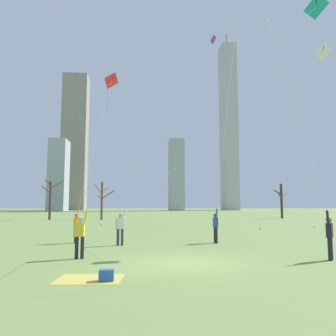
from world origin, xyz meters
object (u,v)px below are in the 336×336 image
object	(u,v)px
kite_flyer_midfield_center_white	(149,202)
bare_tree_center	(102,200)
kite_flyer_midfield_right_yellow	(219,191)
distant_kite_drifting_left_purple	(216,51)
kite_flyer_midfield_left_red	(85,190)
bare_tree_leftmost	(50,198)
kite_flyer_far_back_teal	(103,212)
distant_kite_high_overhead_pink	(62,25)
picnic_spot	(99,277)
bare_tree_rightmost	(281,199)
kite_flyer_foreground_left_green	(301,138)
distant_kite_low_near_trees_orange	(122,4)

from	to	relation	value
kite_flyer_midfield_center_white	bare_tree_center	world-z (taller)	kite_flyer_midfield_center_white
kite_flyer_midfield_right_yellow	distant_kite_drifting_left_purple	bearing A→B (deg)	76.44
kite_flyer_midfield_left_red	bare_tree_leftmost	xyz separation A→B (m)	(-9.29, 29.49, 0.16)
kite_flyer_far_back_teal	distant_kite_high_overhead_pink	bearing A→B (deg)	108.35
kite_flyer_far_back_teal	picnic_spot	bearing A→B (deg)	-85.56
kite_flyer_far_back_teal	bare_tree_leftmost	xyz separation A→B (m)	(-11.02, 36.16, 1.28)
distant_kite_high_overhead_pink	bare_tree_leftmost	size ratio (longest dim) A/B	3.93
kite_flyer_far_back_teal	kite_flyer_midfield_right_yellow	distance (m)	6.79
kite_flyer_midfield_center_white	picnic_spot	size ratio (longest dim) A/B	6.29
kite_flyer_midfield_right_yellow	bare_tree_center	bearing A→B (deg)	106.26
distant_kite_high_overhead_pink	kite_flyer_midfield_left_red	bearing A→B (deg)	-69.49
picnic_spot	bare_tree_rightmost	distance (m)	47.77
kite_flyer_foreground_left_green	kite_flyer_midfield_center_white	xyz separation A→B (m)	(-5.28, 6.21, -2.27)
kite_flyer_far_back_teal	kite_flyer_midfield_left_red	world-z (taller)	kite_flyer_midfield_left_red
distant_kite_drifting_left_purple	distant_kite_low_near_trees_orange	world-z (taller)	distant_kite_low_near_trees_orange
kite_flyer_midfield_right_yellow	kite_flyer_midfield_center_white	bearing A→B (deg)	170.44
kite_flyer_far_back_teal	bare_tree_leftmost	world-z (taller)	kite_flyer_far_back_teal
kite_flyer_midfield_right_yellow	kite_flyer_foreground_left_green	xyz separation A→B (m)	(1.67, -5.60, 1.71)
kite_flyer_midfield_center_white	kite_flyer_midfield_right_yellow	bearing A→B (deg)	-9.56
kite_flyer_midfield_center_white	bare_tree_center	bearing A→B (deg)	100.22
kite_flyer_midfield_left_red	distant_kite_low_near_trees_orange	size ratio (longest dim) A/B	0.38
bare_tree_center	kite_flyer_foreground_left_green	bearing A→B (deg)	-73.69
distant_kite_drifting_left_purple	bare_tree_rightmost	xyz separation A→B (m)	(14.56, 18.47, -14.98)
kite_flyer_midfield_left_red	picnic_spot	xyz separation A→B (m)	(2.00, -10.31, -2.82)
kite_flyer_foreground_left_green	distant_kite_drifting_left_purple	bearing A→B (deg)	84.39
distant_kite_low_near_trees_orange	picnic_spot	world-z (taller)	distant_kite_low_near_trees_orange
distant_kite_low_near_trees_orange	picnic_spot	bearing A→B (deg)	-87.89
kite_flyer_midfield_center_white	distant_kite_drifting_left_purple	xyz separation A→B (m)	(7.36, 14.93, 15.73)
kite_flyer_midfield_center_white	distant_kite_high_overhead_pink	world-z (taller)	distant_kite_high_overhead_pink
kite_flyer_far_back_teal	kite_flyer_foreground_left_green	bearing A→B (deg)	-14.01
distant_kite_drifting_left_purple	kite_flyer_midfield_left_red	bearing A→B (deg)	-131.00
kite_flyer_midfield_center_white	bare_tree_leftmost	distance (m)	34.30
bare_tree_center	picnic_spot	bearing A→B (deg)	-84.26
bare_tree_rightmost	bare_tree_center	size ratio (longest dim) A/B	1.05
kite_flyer_midfield_right_yellow	kite_flyer_foreground_left_green	bearing A→B (deg)	-73.40
distant_kite_drifting_left_purple	picnic_spot	distance (m)	30.46
kite_flyer_midfield_left_red	kite_flyer_far_back_teal	bearing A→B (deg)	-75.51
distant_kite_high_overhead_pink	bare_tree_center	bearing A→B (deg)	81.98
kite_flyer_far_back_teal	kite_flyer_midfield_right_yellow	bearing A→B (deg)	34.43
bare_tree_center	bare_tree_leftmost	xyz separation A→B (m)	(-7.39, 0.93, 0.24)
kite_flyer_midfield_left_red	distant_kite_low_near_trees_orange	distance (m)	31.98
kite_flyer_midfield_center_white	bare_tree_rightmost	world-z (taller)	kite_flyer_midfield_center_white
kite_flyer_far_back_teal	distant_kite_drifting_left_purple	xyz separation A→B (m)	(9.29, 19.34, 16.14)
kite_flyer_midfield_right_yellow	bare_tree_leftmost	xyz separation A→B (m)	(-16.56, 32.36, 0.30)
kite_flyer_far_back_teal	distant_kite_drifting_left_purple	world-z (taller)	distant_kite_drifting_left_purple
distant_kite_high_overhead_pink	bare_tree_rightmost	size ratio (longest dim) A/B	4.02
kite_flyer_midfield_right_yellow	picnic_spot	world-z (taller)	kite_flyer_midfield_right_yellow
kite_flyer_midfield_right_yellow	distant_kite_low_near_trees_orange	world-z (taller)	distant_kite_low_near_trees_orange
kite_flyer_midfield_center_white	distant_kite_drifting_left_purple	distance (m)	22.90
kite_flyer_foreground_left_green	distant_kite_high_overhead_pink	size ratio (longest dim) A/B	0.83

